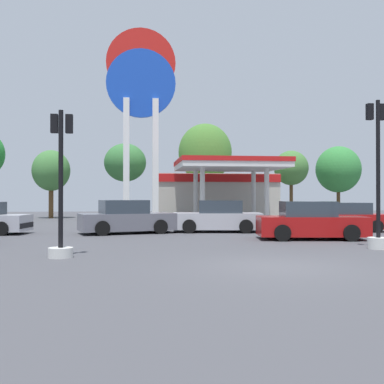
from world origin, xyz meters
TOP-DOWN VIEW (x-y plane):
  - ground_plane at (0.00, 0.00)m, footprint 90.00×90.00m
  - gas_station at (2.68, 24.83)m, footprint 9.36×12.57m
  - station_pole_sign at (-3.35, 18.88)m, footprint 4.58×0.56m
  - car_0 at (0.51, 11.73)m, footprint 4.76×2.54m
  - car_1 at (7.27, 11.30)m, footprint 4.39×2.32m
  - car_3 at (3.76, 7.21)m, footprint 4.74×2.53m
  - car_4 at (-4.13, 11.34)m, footprint 4.95×3.10m
  - traffic_signal_0 at (4.76, 3.49)m, footprint 0.74×0.74m
  - traffic_signal_1 at (-5.90, 2.47)m, footprint 0.73×0.73m
  - tree_1 at (-10.76, 28.12)m, footprint 3.14×3.14m
  - tree_2 at (-4.65, 29.90)m, footprint 3.74×3.74m
  - tree_3 at (2.32, 28.22)m, footprint 4.66×4.66m
  - tree_4 at (9.87, 27.52)m, footprint 3.00×3.00m
  - tree_5 at (15.01, 29.31)m, footprint 4.13×4.13m

SIDE VIEW (x-z plane):
  - ground_plane at x=0.00m, z-range 0.00..0.00m
  - car_1 at x=7.27m, z-range -0.07..1.43m
  - car_3 at x=3.76m, z-range -0.08..1.55m
  - car_0 at x=0.51m, z-range -0.08..1.55m
  - car_4 at x=-4.13m, z-range -0.08..1.57m
  - traffic_signal_1 at x=-5.90m, z-range -0.63..3.80m
  - traffic_signal_0 at x=4.76m, z-range -0.92..4.29m
  - gas_station at x=2.68m, z-range -0.10..4.24m
  - tree_1 at x=-10.76m, z-range 1.11..6.82m
  - tree_4 at x=9.87m, z-range 1.38..7.23m
  - tree_5 at x=15.01m, z-range 1.08..7.57m
  - tree_2 at x=-4.65m, z-range 1.55..8.11m
  - tree_3 at x=2.32m, z-range 1.56..9.75m
  - station_pole_sign at x=-3.35m, z-range 1.87..14.85m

